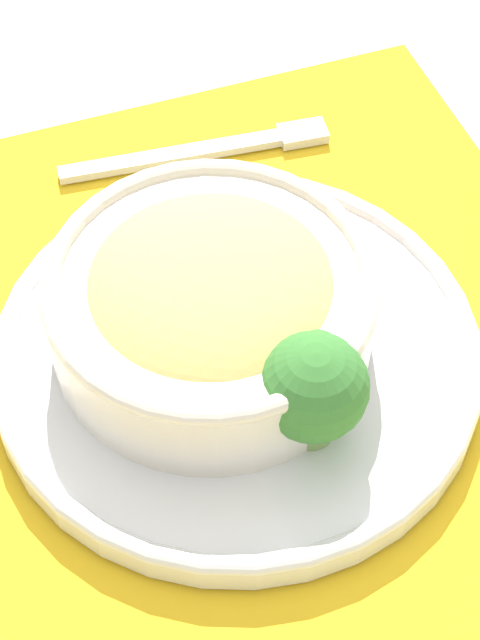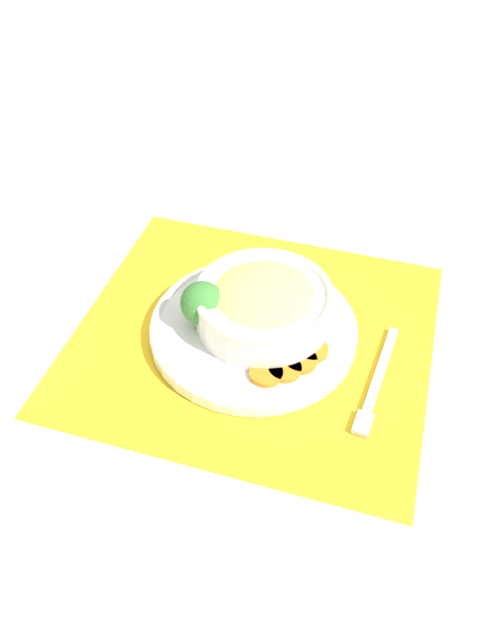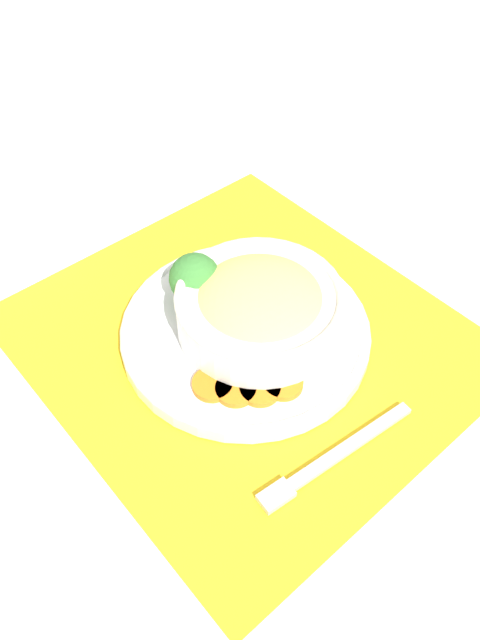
# 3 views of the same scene
# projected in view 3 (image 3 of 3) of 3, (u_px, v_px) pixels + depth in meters

# --- Properties ---
(ground_plane) EXTENTS (4.00, 4.00, 0.00)m
(ground_plane) POSITION_uv_depth(u_px,v_px,m) (245.00, 339.00, 0.70)
(ground_plane) COLOR white
(placemat) EXTENTS (0.50, 0.46, 0.00)m
(placemat) POSITION_uv_depth(u_px,v_px,m) (245.00, 338.00, 0.70)
(placemat) COLOR yellow
(placemat) RESTS_ON ground_plane
(plate) EXTENTS (0.28, 0.28, 0.02)m
(plate) POSITION_uv_depth(u_px,v_px,m) (245.00, 330.00, 0.69)
(plate) COLOR silver
(plate) RESTS_ON placemat
(bowl) EXTENTS (0.18, 0.18, 0.07)m
(bowl) POSITION_uv_depth(u_px,v_px,m) (260.00, 307.00, 0.66)
(bowl) COLOR silver
(bowl) RESTS_ON plate
(broccoli_floret) EXTENTS (0.06, 0.06, 0.07)m
(broccoli_floret) POSITION_uv_depth(u_px,v_px,m) (195.00, 280.00, 0.68)
(broccoli_floret) COLOR #759E51
(broccoli_floret) RESTS_ON plate
(carrot_slice_near) EXTENTS (0.04, 0.04, 0.01)m
(carrot_slice_near) POSITION_uv_depth(u_px,v_px,m) (212.00, 384.00, 0.63)
(carrot_slice_near) COLOR orange
(carrot_slice_near) RESTS_ON plate
(carrot_slice_middle) EXTENTS (0.04, 0.04, 0.01)m
(carrot_slice_middle) POSITION_uv_depth(u_px,v_px,m) (236.00, 389.00, 0.62)
(carrot_slice_middle) COLOR orange
(carrot_slice_middle) RESTS_ON plate
(carrot_slice_far) EXTENTS (0.04, 0.04, 0.01)m
(carrot_slice_far) POSITION_uv_depth(u_px,v_px,m) (260.00, 389.00, 0.63)
(carrot_slice_far) COLOR orange
(carrot_slice_far) RESTS_ON plate
(carrot_slice_extra) EXTENTS (0.04, 0.04, 0.01)m
(carrot_slice_extra) POSITION_uv_depth(u_px,v_px,m) (283.00, 383.00, 0.63)
(carrot_slice_extra) COLOR orange
(carrot_slice_extra) RESTS_ON plate
(water_glass) EXTENTS (0.08, 0.08, 0.10)m
(water_glass) POSITION_uv_depth(u_px,v_px,m) (19.00, 210.00, 0.78)
(water_glass) COLOR silver
(water_glass) RESTS_ON ground_plane
(fork) EXTENTS (0.02, 0.18, 0.01)m
(fork) POSITION_uv_depth(u_px,v_px,m) (323.00, 464.00, 0.59)
(fork) COLOR #B7B7BC
(fork) RESTS_ON placemat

